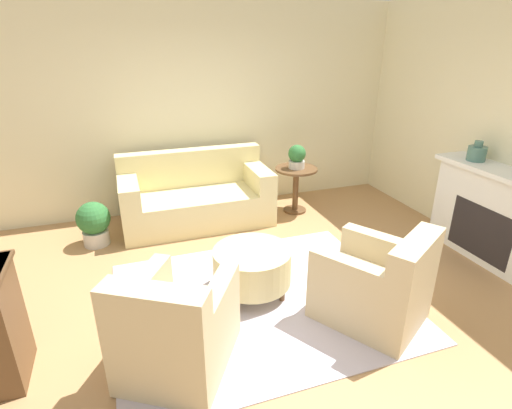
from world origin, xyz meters
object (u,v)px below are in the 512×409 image
at_px(armchair_left, 176,330).
at_px(armchair_right, 377,286).
at_px(potted_plant_floor, 94,222).
at_px(vase_mantel_near, 477,153).
at_px(couch, 196,198).
at_px(potted_plant_on_side_table, 297,156).
at_px(side_table, 296,182).
at_px(ottoman_table, 252,266).

distance_m(armchair_left, armchair_right, 1.71).
xyz_separation_m(armchair_left, potted_plant_floor, (-0.63, 2.27, -0.05)).
relative_size(armchair_left, vase_mantel_near, 4.94).
xyz_separation_m(armchair_right, potted_plant_floor, (-2.33, 2.27, -0.05)).
height_order(couch, armchair_right, couch).
distance_m(armchair_right, potted_plant_on_side_table, 2.49).
relative_size(vase_mantel_near, potted_plant_on_side_table, 0.68).
bearing_deg(couch, potted_plant_on_side_table, -4.49).
xyz_separation_m(couch, armchair_left, (-0.65, -2.53, 0.00)).
height_order(armchair_left, potted_plant_floor, armchair_left).
relative_size(armchair_right, side_table, 1.70).
bearing_deg(side_table, armchair_right, -97.85).
distance_m(couch, potted_plant_on_side_table, 1.47).
xyz_separation_m(couch, ottoman_table, (0.18, -1.80, -0.04)).
distance_m(armchair_left, potted_plant_on_side_table, 3.20).
bearing_deg(ottoman_table, armchair_right, -39.48).
height_order(couch, side_table, couch).
distance_m(ottoman_table, potted_plant_floor, 2.12).
bearing_deg(side_table, potted_plant_on_side_table, 63.43).
bearing_deg(side_table, couch, 175.51).
bearing_deg(ottoman_table, potted_plant_floor, 133.15).
height_order(couch, ottoman_table, couch).
relative_size(ottoman_table, side_table, 1.15).
xyz_separation_m(vase_mantel_near, potted_plant_floor, (-4.13, 1.40, -0.84)).
distance_m(couch, side_table, 1.40).
height_order(side_table, potted_plant_floor, side_table).
bearing_deg(potted_plant_floor, vase_mantel_near, -18.79).
height_order(potted_plant_on_side_table, potted_plant_floor, potted_plant_on_side_table).
distance_m(ottoman_table, side_table, 2.09).
relative_size(armchair_right, vase_mantel_near, 4.94).
height_order(side_table, vase_mantel_near, vase_mantel_near).
distance_m(armchair_right, ottoman_table, 1.14).
bearing_deg(potted_plant_on_side_table, armchair_left, -130.17).
height_order(armchair_right, side_table, armchair_right).
distance_m(vase_mantel_near, potted_plant_floor, 4.44).
xyz_separation_m(vase_mantel_near, potted_plant_on_side_table, (-1.46, 1.55, -0.32)).
bearing_deg(couch, potted_plant_floor, -168.79).
relative_size(ottoman_table, potted_plant_floor, 1.38).
xyz_separation_m(armchair_right, vase_mantel_near, (1.79, 0.87, 0.79)).
xyz_separation_m(armchair_left, potted_plant_on_side_table, (2.04, 2.42, 0.47)).
bearing_deg(side_table, vase_mantel_near, -46.66).
height_order(ottoman_table, side_table, side_table).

